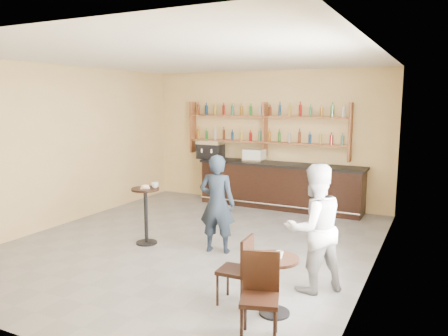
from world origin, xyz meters
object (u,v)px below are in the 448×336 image
at_px(chair_south, 260,299).
at_px(patron_second, 314,228).
at_px(pedestal_table, 146,216).
at_px(espresso_machine, 211,150).
at_px(pastry_case, 254,155).
at_px(man_main, 217,204).
at_px(chair_west, 234,270).
at_px(bar_counter, 280,185).
at_px(cafe_table, 275,286).

xyz_separation_m(chair_south, patron_second, (0.16, 1.47, 0.39)).
bearing_deg(patron_second, pedestal_table, -55.03).
bearing_deg(espresso_machine, pastry_case, -5.89).
xyz_separation_m(man_main, chair_west, (1.06, -1.56, -0.39)).
distance_m(pastry_case, man_main, 3.45).
relative_size(bar_counter, espresso_machine, 6.19).
distance_m(pastry_case, chair_south, 6.10).
xyz_separation_m(espresso_machine, chair_south, (3.59, -5.55, -0.82)).
distance_m(pastry_case, pedestal_table, 3.65).
bearing_deg(bar_counter, patron_second, -64.90).
bearing_deg(cafe_table, espresso_machine, 125.57).
height_order(espresso_machine, pedestal_table, espresso_machine).
bearing_deg(chair_west, man_main, -148.48).
bearing_deg(pedestal_table, espresso_machine, 100.06).
bearing_deg(pastry_case, chair_south, -72.69).
xyz_separation_m(bar_counter, chair_west, (1.15, -4.90, -0.10)).
distance_m(chair_west, chair_south, 0.88).
bearing_deg(cafe_table, pastry_case, 115.42).
height_order(espresso_machine, patron_second, patron_second).
bearing_deg(espresso_machine, pedestal_table, -85.83).
xyz_separation_m(chair_west, patron_second, (0.76, 0.82, 0.42)).
distance_m(bar_counter, patron_second, 4.52).
distance_m(espresso_machine, chair_west, 5.81).
height_order(espresso_machine, man_main, man_main).
relative_size(bar_counter, cafe_table, 5.59).
height_order(bar_counter, cafe_table, bar_counter).
height_order(bar_counter, man_main, man_main).
distance_m(bar_counter, pedestal_table, 3.74).
xyz_separation_m(pedestal_table, chair_west, (2.36, -1.36, -0.07)).
distance_m(man_main, chair_south, 2.79).
relative_size(espresso_machine, chair_south, 0.69).
height_order(bar_counter, chair_south, bar_counter).
relative_size(cafe_table, patron_second, 0.41).
bearing_deg(pedestal_table, chair_south, -34.16).
bearing_deg(chair_west, espresso_machine, -151.25).
relative_size(bar_counter, pastry_case, 8.08).
xyz_separation_m(man_main, cafe_table, (1.61, -1.61, -0.47)).
relative_size(pastry_case, man_main, 0.30).
bearing_deg(man_main, patron_second, 146.14).
bearing_deg(bar_counter, pedestal_table, -108.94).
bearing_deg(cafe_table, bar_counter, 108.93).
bearing_deg(chair_west, pastry_case, -162.45).
bearing_deg(patron_second, chair_west, 1.85).
xyz_separation_m(espresso_machine, cafe_table, (3.54, -4.95, -0.93)).
height_order(cafe_table, patron_second, patron_second).
distance_m(man_main, patron_second, 1.97).
relative_size(espresso_machine, chair_west, 0.73).
distance_m(pedestal_table, man_main, 1.36).
bearing_deg(patron_second, cafe_table, 31.01).
xyz_separation_m(espresso_machine, chair_west, (2.99, -4.90, -0.85)).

